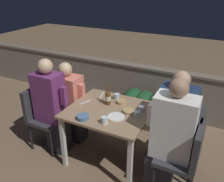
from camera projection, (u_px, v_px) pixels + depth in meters
ground_plane at (110, 157)px, 3.21m from camera, size 16.00×16.00×0.00m
parapet_wall at (148, 89)px, 4.23m from camera, size 9.00×0.18×0.83m
dining_table at (110, 116)px, 2.93m from camera, size 0.99×0.87×0.75m
planter_hedge at (144, 106)px, 3.83m from camera, size 0.74×0.47×0.58m
chair_left_near at (42, 112)px, 3.25m from camera, size 0.43×0.43×0.89m
person_purple_stripe at (52, 106)px, 3.12m from camera, size 0.47×0.26×1.32m
chair_left_far at (59, 102)px, 3.49m from camera, size 0.43×0.43×0.89m
person_coral_top at (70, 102)px, 3.39m from camera, size 0.49×0.26×1.18m
chair_right_near at (186, 154)px, 2.47m from camera, size 0.43×0.43×0.89m
person_white_polo at (169, 138)px, 2.48m from camera, size 0.50×0.26×1.36m
chair_right_far at (189, 138)px, 2.72m from camera, size 0.43×0.43×0.89m
person_navy_jumper at (173, 124)px, 2.75m from camera, size 0.49×0.26×1.32m
beer_bottle at (108, 97)px, 2.96m from camera, size 0.07×0.07×0.26m
plate_0 at (116, 117)px, 2.72m from camera, size 0.20×0.20×0.01m
bowl_0 at (83, 117)px, 2.68m from camera, size 0.14×0.14×0.05m
bowl_1 at (122, 102)px, 3.02m from camera, size 0.13×0.13×0.04m
bowl_2 at (129, 111)px, 2.81m from camera, size 0.14×0.14×0.04m
glass_cup_0 at (137, 115)px, 2.70m from camera, size 0.07×0.07×0.08m
glass_cup_1 at (105, 120)px, 2.59m from camera, size 0.08×0.08×0.08m
glass_cup_2 at (117, 96)px, 3.12m from camera, size 0.07×0.07×0.08m
glass_cup_3 at (141, 109)px, 2.80m from camera, size 0.07×0.07×0.09m
fork_0 at (85, 102)px, 3.05m from camera, size 0.08×0.16×0.01m
fork_1 at (102, 95)px, 3.23m from camera, size 0.06×0.17×0.01m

